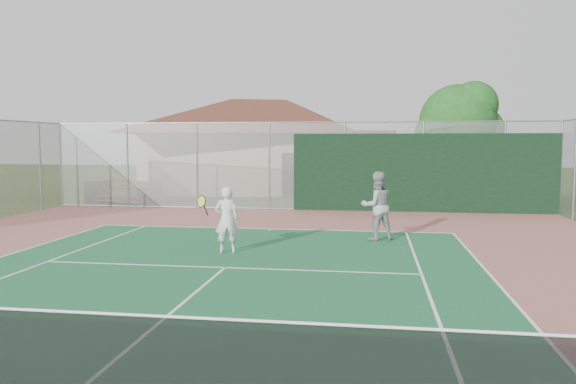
% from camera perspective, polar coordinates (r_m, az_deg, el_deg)
% --- Properties ---
extents(tennis_net, '(11.85, 0.08, 1.10)m').
position_cam_1_polar(tennis_net, '(6.35, -22.18, -15.38)').
color(tennis_net, gray).
rests_on(tennis_net, ground).
extents(back_fence, '(20.08, 0.11, 3.53)m').
position_cam_1_polar(back_fence, '(22.11, 6.03, 2.34)').
color(back_fence, gray).
rests_on(back_fence, ground).
extents(clubhouse, '(15.22, 11.43, 5.99)m').
position_cam_1_polar(clubhouse, '(32.11, -2.30, 5.63)').
color(clubhouse, tan).
rests_on(clubhouse, ground).
extents(bleachers, '(3.09, 2.33, 0.98)m').
position_cam_1_polar(bleachers, '(26.25, -16.39, 0.07)').
color(bleachers, '#B43C29').
rests_on(bleachers, ground).
extents(tree, '(3.73, 3.53, 5.20)m').
position_cam_1_polar(tree, '(24.36, 17.04, 6.51)').
color(tree, '#332012').
rests_on(tree, ground).
extents(player_white_front, '(1.04, 0.69, 1.61)m').
position_cam_1_polar(player_white_front, '(13.72, -6.28, -2.84)').
color(player_white_front, silver).
rests_on(player_white_front, ground).
extents(player_grey_back, '(1.12, 1.02, 1.89)m').
position_cam_1_polar(player_grey_back, '(15.60, 9.01, -1.47)').
color(player_grey_back, '#9C9EA1').
rests_on(player_grey_back, ground).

